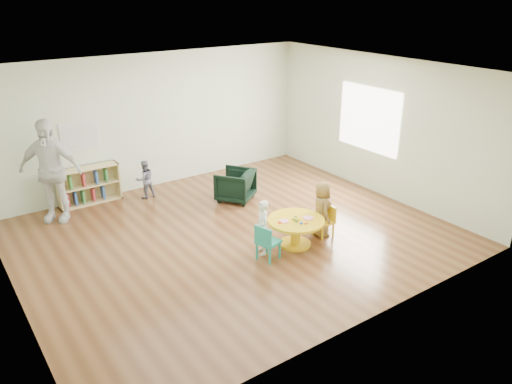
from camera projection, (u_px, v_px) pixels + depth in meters
room at (233, 129)px, 7.98m from camera, size 7.10×7.00×2.80m
activity_table at (296, 227)px, 8.24m from camera, size 0.94×0.94×0.51m
kid_chair_left at (267, 242)px, 7.79m from camera, size 0.40×0.40×0.60m
kid_chair_right at (326, 220)px, 8.58m from camera, size 0.32×0.32×0.55m
bookshelf at (88, 185)px, 9.87m from camera, size 1.20×0.30×0.75m
alphabet_poster at (80, 136)px, 9.59m from camera, size 0.74×0.01×0.54m
armchair at (235, 185)px, 10.01m from camera, size 0.95×0.96×0.63m
child_left at (262, 228)px, 7.94m from camera, size 0.31×0.38×0.91m
child_right at (322, 209)px, 8.53m from camera, size 0.47×0.56×0.98m
toddler at (145, 179)px, 10.08m from camera, size 0.40×0.32×0.80m
adult_caretaker at (50, 171)px, 8.92m from camera, size 1.18×1.05×1.91m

